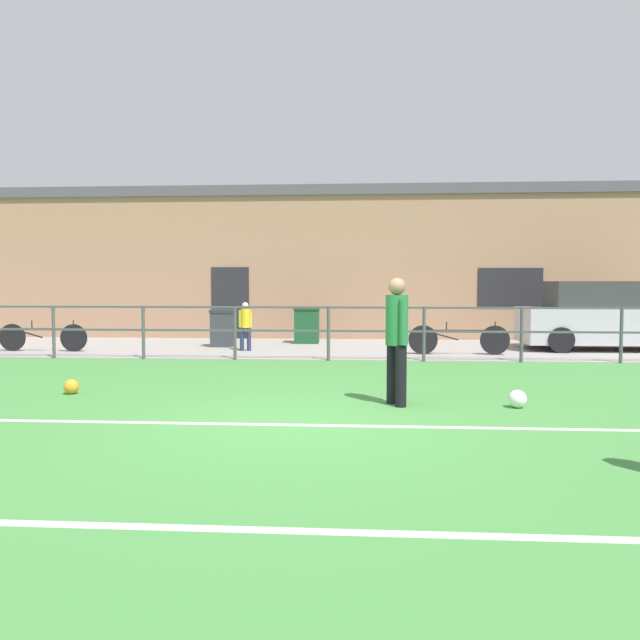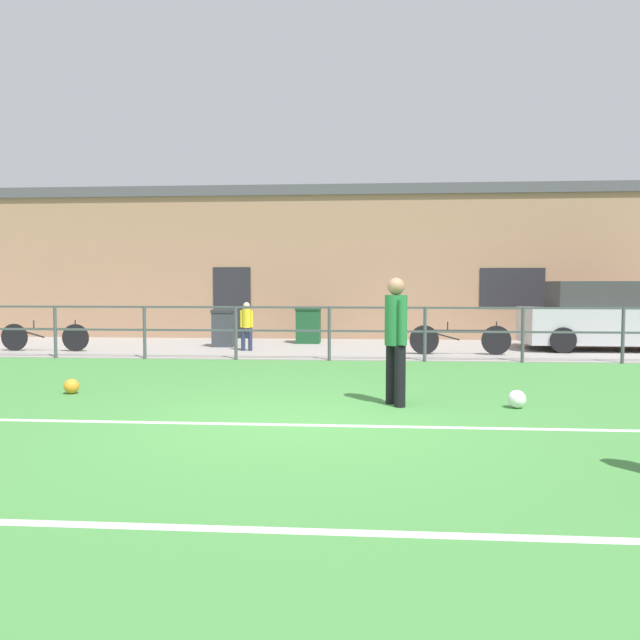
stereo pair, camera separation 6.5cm
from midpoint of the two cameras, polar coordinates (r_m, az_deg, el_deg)
The scene contains 15 objects.
ground at distance 7.64m, azimuth -2.13°, elevation -9.28°, with size 60.00×44.00×0.04m, color #42843D.
field_line_touchline at distance 7.50m, azimuth -2.25°, elevation -9.34°, with size 36.00×0.11×0.00m, color white.
field_line_hash at distance 4.52m, azimuth -6.88°, elevation -18.07°, with size 36.00×0.11×0.00m, color white.
pavement_strip at distance 16.01m, azimuth 1.16°, elevation -2.53°, with size 48.00×5.00×0.02m, color gray.
perimeter_fence at distance 13.46m, azimuth 0.63°, elevation -0.49°, with size 36.07×0.07×1.15m.
clubhouse_facade at distance 19.63m, azimuth 1.73°, elevation 5.07°, with size 28.00×2.56×4.46m.
player_striker at distance 8.61m, azimuth 6.65°, elevation -1.17°, with size 0.30×0.44×1.72m.
soccer_ball_match at distance 10.22m, azimuth -21.48°, elevation -5.55°, with size 0.22×0.22×0.22m, color orange.
soccer_ball_spare at distance 8.86m, azimuth 17.01°, elevation -6.75°, with size 0.24×0.24×0.24m, color white.
spectator_child at distance 15.37m, azimuth -6.80°, elevation -0.29°, with size 0.32×0.20×1.16m.
parked_car_red at distance 17.03m, azimuth 24.48°, elevation 0.20°, with size 4.38×1.78×1.67m.
bicycle_parked_0 at distance 16.56m, azimuth -23.61°, elevation -1.40°, with size 2.16×0.04×0.75m.
bicycle_parked_1 at distance 14.81m, azimuth 12.14°, elevation -1.70°, with size 2.27×0.04×0.76m.
trash_bin_0 at distance 16.45m, azimuth -8.82°, elevation -0.70°, with size 0.57×0.48×0.95m.
trash_bin_1 at distance 17.20m, azimuth -1.29°, elevation -0.44°, with size 0.67×0.57×0.97m.
Camera 1 is at (0.78, -7.41, 1.65)m, focal length 35.86 mm.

